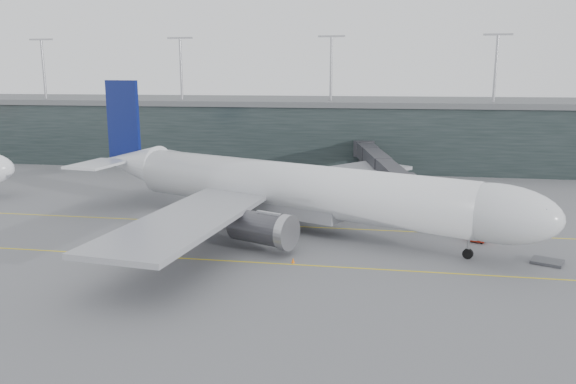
# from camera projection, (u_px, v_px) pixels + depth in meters

# --- Properties ---
(ground) EXTENTS (320.00, 320.00, 0.00)m
(ground) POSITION_uv_depth(u_px,v_px,m) (266.00, 218.00, 83.77)
(ground) COLOR slate
(ground) RESTS_ON ground
(taxiline_a) EXTENTS (160.00, 0.25, 0.02)m
(taxiline_a) POSITION_uv_depth(u_px,v_px,m) (260.00, 225.00, 79.91)
(taxiline_a) COLOR yellow
(taxiline_a) RESTS_ON ground
(taxiline_b) EXTENTS (160.00, 0.25, 0.02)m
(taxiline_b) POSITION_uv_depth(u_px,v_px,m) (230.00, 261.00, 64.47)
(taxiline_b) COLOR yellow
(taxiline_b) RESTS_ON ground
(taxiline_lead_main) EXTENTS (0.25, 60.00, 0.02)m
(taxiline_lead_main) POSITION_uv_depth(u_px,v_px,m) (315.00, 192.00, 102.24)
(taxiline_lead_main) COLOR yellow
(taxiline_lead_main) RESTS_ON ground
(terminal) EXTENTS (240.00, 36.00, 29.00)m
(terminal) POSITION_uv_depth(u_px,v_px,m) (314.00, 130.00, 138.15)
(terminal) COLOR black
(terminal) RESTS_ON ground
(main_aircraft) EXTENTS (68.54, 63.24, 20.09)m
(main_aircraft) POSITION_uv_depth(u_px,v_px,m) (289.00, 189.00, 77.07)
(main_aircraft) COLOR silver
(main_aircraft) RESTS_ON ground
(jet_bridge) EXTENTS (11.80, 47.18, 7.22)m
(jet_bridge) POSITION_uv_depth(u_px,v_px,m) (381.00, 160.00, 104.09)
(jet_bridge) COLOR #2B2B30
(jet_bridge) RESTS_ON ground
(gse_cart) EXTENTS (2.39, 1.98, 1.40)m
(gse_cart) POSITION_uv_depth(u_px,v_px,m) (477.00, 236.00, 71.53)
(gse_cart) COLOR #9D1B0B
(gse_cart) RESTS_ON ground
(baggage_dolly) EXTENTS (4.07, 3.74, 0.33)m
(baggage_dolly) POSITION_uv_depth(u_px,v_px,m) (547.00, 262.00, 63.65)
(baggage_dolly) COLOR #3E3F44
(baggage_dolly) RESTS_ON ground
(uld_a) EXTENTS (2.70, 2.44, 2.02)m
(uld_a) POSITION_uv_depth(u_px,v_px,m) (241.00, 196.00, 94.20)
(uld_a) COLOR #3E3E44
(uld_a) RESTS_ON ground
(uld_b) EXTENTS (1.85, 1.48, 1.67)m
(uld_b) POSITION_uv_depth(u_px,v_px,m) (274.00, 195.00, 95.17)
(uld_b) COLOR #3E3E44
(uld_b) RESTS_ON ground
(uld_c) EXTENTS (2.59, 2.26, 2.03)m
(uld_c) POSITION_uv_depth(u_px,v_px,m) (272.00, 196.00, 93.70)
(uld_c) COLOR #3E3E44
(uld_c) RESTS_ON ground
(cone_nose) EXTENTS (0.42, 0.42, 0.66)m
(cone_nose) POSITION_uv_depth(u_px,v_px,m) (493.00, 233.00, 74.42)
(cone_nose) COLOR orange
(cone_nose) RESTS_ON ground
(cone_wing_stbd) EXTENTS (0.40, 0.40, 0.64)m
(cone_wing_stbd) POSITION_uv_depth(u_px,v_px,m) (293.00, 260.00, 63.72)
(cone_wing_stbd) COLOR orange
(cone_wing_stbd) RESTS_ON ground
(cone_wing_port) EXTENTS (0.40, 0.40, 0.64)m
(cone_wing_port) POSITION_uv_depth(u_px,v_px,m) (337.00, 202.00, 92.75)
(cone_wing_port) COLOR #FB3A0D
(cone_wing_port) RESTS_ON ground
(cone_tail) EXTENTS (0.42, 0.42, 0.67)m
(cone_tail) POSITION_uv_depth(u_px,v_px,m) (187.00, 234.00, 74.00)
(cone_tail) COLOR #D7400B
(cone_tail) RESTS_ON ground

